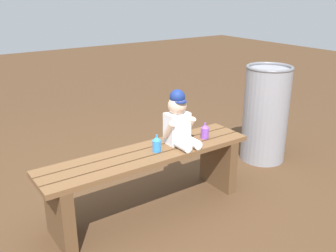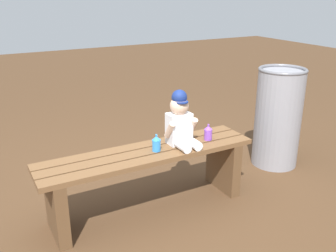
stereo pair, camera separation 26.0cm
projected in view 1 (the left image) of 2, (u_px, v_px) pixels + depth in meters
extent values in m
plane|color=#4C331E|center=(150.00, 210.00, 2.80)|extent=(16.00, 16.00, 0.00)
cube|color=brown|center=(158.00, 160.00, 2.55)|extent=(1.57, 0.11, 0.04)
cube|color=brown|center=(148.00, 154.00, 2.64)|extent=(1.57, 0.11, 0.04)
cube|color=brown|center=(139.00, 148.00, 2.74)|extent=(1.57, 0.11, 0.04)
cube|color=brown|center=(59.00, 213.00, 2.37)|extent=(0.08, 0.36, 0.43)
cube|color=brown|center=(218.00, 161.00, 3.08)|extent=(0.08, 0.36, 0.43)
cube|color=white|center=(177.00, 128.00, 2.76)|extent=(0.17, 0.12, 0.23)
sphere|color=beige|center=(177.00, 105.00, 2.70)|extent=(0.14, 0.14, 0.14)
cylinder|color=navy|center=(180.00, 102.00, 2.66)|extent=(0.09, 0.09, 0.01)
sphere|color=navy|center=(177.00, 97.00, 2.68)|extent=(0.11, 0.11, 0.11)
cylinder|color=white|center=(182.00, 145.00, 2.67)|extent=(0.07, 0.16, 0.07)
cylinder|color=white|center=(192.00, 142.00, 2.72)|extent=(0.07, 0.16, 0.07)
cylinder|color=beige|center=(169.00, 130.00, 2.68)|extent=(0.04, 0.12, 0.14)
cylinder|color=beige|center=(190.00, 125.00, 2.78)|extent=(0.04, 0.12, 0.14)
cylinder|color=#338CE5|center=(157.00, 146.00, 2.63)|extent=(0.06, 0.06, 0.08)
cone|color=#338CE5|center=(157.00, 139.00, 2.61)|extent=(0.06, 0.06, 0.03)
cylinder|color=#338CE5|center=(157.00, 136.00, 2.61)|extent=(0.01, 0.01, 0.02)
cylinder|color=#8C4CCC|center=(205.00, 133.00, 2.86)|extent=(0.06, 0.06, 0.08)
cone|color=#8C4CCC|center=(205.00, 126.00, 2.85)|extent=(0.06, 0.06, 0.03)
cylinder|color=#8C4CCC|center=(205.00, 124.00, 2.84)|extent=(0.01, 0.01, 0.02)
cylinder|color=gray|center=(265.00, 115.00, 3.50)|extent=(0.41, 0.41, 0.88)
torus|color=slate|center=(270.00, 67.00, 3.35)|extent=(0.42, 0.42, 0.03)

